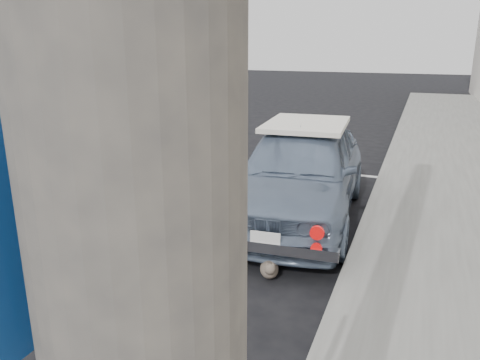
{
  "coord_description": "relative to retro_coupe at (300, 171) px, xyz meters",
  "views": [
    {
      "loc": [
        2.44,
        -2.57,
        2.51
      ],
      "look_at": [
        0.27,
        2.99,
        0.75
      ],
      "focal_mm": 35.0,
      "sensor_mm": 36.0,
      "label": 1
    }
  ],
  "objects": [
    {
      "name": "pline_side",
      "position": [
        -1.76,
        -0.89,
        -0.71
      ],
      "size": [
        0.12,
        7.0,
        0.01
      ],
      "primitive_type": "cube",
      "color": "silver",
      "rests_on": "ground"
    },
    {
      "name": "retro_coupe",
      "position": [
        0.0,
        0.0,
        0.0
      ],
      "size": [
        1.95,
        4.24,
        1.41
      ],
      "rotation": [
        0.0,
        0.0,
        0.07
      ],
      "color": "slate",
      "rests_on": "ground"
    },
    {
      "name": "cat",
      "position": [
        0.18,
        -1.98,
        -0.6
      ],
      "size": [
        0.3,
        0.45,
        0.25
      ],
      "rotation": [
        0.0,
        0.0,
        0.35
      ],
      "color": "#756859",
      "rests_on": "ground"
    },
    {
      "name": "pline_front",
      "position": [
        -0.36,
        2.61,
        -0.71
      ],
      "size": [
        3.0,
        0.12,
        0.01
      ],
      "primitive_type": "cube",
      "color": "silver",
      "rests_on": "ground"
    },
    {
      "name": "ground",
      "position": [
        -0.86,
        -3.89,
        -0.71
      ],
      "size": [
        80.0,
        80.0,
        0.0
      ],
      "primitive_type": "plane",
      "color": "black",
      "rests_on": "ground"
    }
  ]
}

